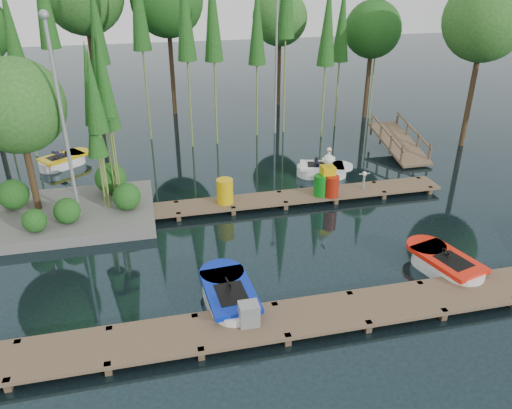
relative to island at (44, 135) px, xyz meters
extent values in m
plane|color=#192A2F|center=(6.30, -3.29, -3.18)|extent=(90.00, 90.00, 0.00)
cube|color=brown|center=(6.30, -7.79, -2.93)|extent=(18.00, 1.50, 0.10)
cube|color=brown|center=(-0.15, -8.42, -3.13)|extent=(0.16, 0.16, 0.50)
cube|color=brown|center=(-0.15, -7.16, -3.13)|extent=(0.16, 0.16, 0.50)
cube|color=brown|center=(2.00, -8.42, -3.13)|extent=(0.16, 0.16, 0.50)
cube|color=brown|center=(2.00, -7.16, -3.13)|extent=(0.16, 0.16, 0.50)
cube|color=brown|center=(4.15, -8.42, -3.13)|extent=(0.16, 0.16, 0.50)
cube|color=brown|center=(4.15, -7.16, -3.13)|extent=(0.16, 0.16, 0.50)
cube|color=brown|center=(6.30, -8.42, -3.13)|extent=(0.16, 0.16, 0.50)
cube|color=brown|center=(6.30, -7.16, -3.13)|extent=(0.16, 0.16, 0.50)
cube|color=brown|center=(8.45, -8.42, -3.13)|extent=(0.16, 0.16, 0.50)
cube|color=brown|center=(8.45, -7.16, -3.13)|extent=(0.16, 0.16, 0.50)
cube|color=brown|center=(10.60, -8.42, -3.13)|extent=(0.16, 0.16, 0.50)
cube|color=brown|center=(10.60, -7.16, -3.13)|extent=(0.16, 0.16, 0.50)
cube|color=brown|center=(12.75, -7.16, -3.13)|extent=(0.16, 0.16, 0.50)
cube|color=brown|center=(7.30, -0.79, -2.93)|extent=(15.00, 1.20, 0.10)
cube|color=brown|center=(0.20, -1.27, -3.13)|extent=(0.16, 0.16, 0.50)
cube|color=brown|center=(0.20, -0.31, -3.13)|extent=(0.16, 0.16, 0.50)
cube|color=brown|center=(2.23, -1.27, -3.13)|extent=(0.16, 0.16, 0.50)
cube|color=brown|center=(2.23, -0.31, -3.13)|extent=(0.16, 0.16, 0.50)
cube|color=brown|center=(4.26, -1.27, -3.13)|extent=(0.16, 0.16, 0.50)
cube|color=brown|center=(4.26, -0.31, -3.13)|extent=(0.16, 0.16, 0.50)
cube|color=brown|center=(6.28, -1.27, -3.13)|extent=(0.16, 0.16, 0.50)
cube|color=brown|center=(6.28, -0.31, -3.13)|extent=(0.16, 0.16, 0.50)
cube|color=brown|center=(8.31, -1.27, -3.13)|extent=(0.16, 0.16, 0.50)
cube|color=brown|center=(8.31, -0.31, -3.13)|extent=(0.16, 0.16, 0.50)
cube|color=brown|center=(10.34, -1.27, -3.13)|extent=(0.16, 0.16, 0.50)
cube|color=brown|center=(10.34, -0.31, -3.13)|extent=(0.16, 0.16, 0.50)
cube|color=brown|center=(12.37, -1.27, -3.13)|extent=(0.16, 0.16, 0.50)
cube|color=brown|center=(12.37, -0.31, -3.13)|extent=(0.16, 0.16, 0.50)
cube|color=brown|center=(14.40, -1.27, -3.13)|extent=(0.16, 0.16, 0.50)
cube|color=brown|center=(14.40, -0.31, -3.13)|extent=(0.16, 0.16, 0.50)
cube|color=slate|center=(0.30, -0.29, -3.00)|extent=(6.20, 4.20, 0.42)
sphere|color=#225A1C|center=(-1.50, 0.31, -2.24)|extent=(1.10, 1.10, 1.10)
sphere|color=#225A1C|center=(0.50, -1.29, -2.34)|extent=(0.90, 0.90, 0.90)
sphere|color=#225A1C|center=(1.90, 0.91, -2.19)|extent=(1.20, 1.20, 1.20)
sphere|color=#225A1C|center=(-0.50, -1.69, -2.39)|extent=(0.80, 0.80, 0.80)
sphere|color=#225A1C|center=(2.50, -0.69, -2.29)|extent=(1.00, 1.00, 1.00)
cylinder|color=#3E2C1A|center=(-0.70, 0.11, -1.18)|extent=(0.24, 0.24, 3.60)
sphere|color=#336E27|center=(-0.70, 0.11, 1.02)|extent=(3.20, 3.20, 3.20)
cylinder|color=olive|center=(2.04, 0.27, -0.22)|extent=(0.07, 0.07, 5.93)
cone|color=#225A1C|center=(2.04, 0.27, 1.86)|extent=(0.70, 0.70, 2.97)
cylinder|color=olive|center=(1.73, 0.11, -0.35)|extent=(0.07, 0.07, 5.66)
cone|color=#225A1C|center=(1.73, 0.11, 1.63)|extent=(0.70, 0.70, 2.83)
cylinder|color=olive|center=(2.23, 0.30, -0.57)|extent=(0.07, 0.07, 5.22)
cone|color=#225A1C|center=(2.23, 0.30, 1.26)|extent=(0.70, 0.70, 2.61)
cylinder|color=olive|center=(1.85, -0.51, -0.42)|extent=(0.07, 0.07, 5.53)
cone|color=#225A1C|center=(1.85, -0.51, 1.52)|extent=(0.70, 0.70, 2.76)
cylinder|color=olive|center=(1.71, -0.39, -1.18)|extent=(0.07, 0.07, 4.01)
cone|color=#225A1C|center=(1.71, -0.39, 0.23)|extent=(0.70, 0.70, 2.01)
cylinder|color=olive|center=(2.17, 0.16, -0.13)|extent=(0.07, 0.07, 6.11)
cone|color=#225A1C|center=(2.17, 0.16, 2.01)|extent=(0.70, 0.70, 3.05)
cylinder|color=#3E2C1A|center=(19.04, 3.61, -0.15)|extent=(0.26, 0.26, 6.06)
sphere|color=#336E27|center=(19.04, 3.61, 2.87)|extent=(3.81, 3.81, 3.81)
cylinder|color=#3E2C1A|center=(16.28, 9.35, -0.67)|extent=(0.26, 0.26, 5.02)
sphere|color=#225A1C|center=(16.28, 9.35, 1.84)|extent=(3.16, 3.16, 3.16)
cylinder|color=#3E2C1A|center=(12.04, 13.41, -0.53)|extent=(0.26, 0.26, 5.31)
sphere|color=#336E27|center=(12.04, 13.41, 2.12)|extent=(3.34, 3.34, 3.34)
cylinder|color=#3E2C1A|center=(5.30, 12.74, 0.05)|extent=(0.26, 0.26, 6.46)
sphere|color=#225A1C|center=(5.30, 12.74, 3.28)|extent=(4.06, 4.06, 4.06)
cylinder|color=#3E2C1A|center=(0.88, 12.71, 0.24)|extent=(0.26, 0.26, 6.85)
cylinder|color=olive|center=(-1.86, 6.94, 0.55)|extent=(0.09, 0.09, 7.48)
cone|color=#225A1C|center=(-1.86, 6.94, 2.65)|extent=(0.90, 0.90, 4.11)
cylinder|color=olive|center=(-0.41, 7.53, 1.65)|extent=(0.09, 0.09, 9.66)
cylinder|color=olive|center=(1.62, 8.54, 0.66)|extent=(0.09, 0.09, 7.69)
cone|color=#225A1C|center=(1.62, 8.54, 2.81)|extent=(0.90, 0.90, 4.23)
cylinder|color=olive|center=(3.67, 8.19, 1.31)|extent=(0.09, 0.09, 8.99)
cylinder|color=olive|center=(5.66, 6.58, 1.03)|extent=(0.09, 0.09, 8.44)
cone|color=#225A1C|center=(5.66, 6.58, 3.40)|extent=(0.90, 0.90, 4.64)
cylinder|color=olive|center=(6.95, 6.71, 0.93)|extent=(0.09, 0.09, 8.22)
cone|color=#225A1C|center=(6.95, 6.71, 3.23)|extent=(0.90, 0.90, 4.52)
cylinder|color=olive|center=(9.25, 7.58, 0.52)|extent=(0.09, 0.09, 7.41)
cone|color=#225A1C|center=(9.25, 7.58, 2.59)|extent=(0.90, 0.90, 4.07)
cylinder|color=olive|center=(10.79, 7.80, 1.70)|extent=(0.09, 0.09, 9.77)
cylinder|color=olive|center=(12.54, 6.54, 0.52)|extent=(0.09, 0.09, 7.40)
cone|color=#225A1C|center=(12.54, 6.54, 2.59)|extent=(0.90, 0.90, 4.07)
cylinder|color=olive|center=(13.93, 8.13, 0.39)|extent=(0.09, 0.09, 7.14)
cone|color=#225A1C|center=(13.93, 8.13, 2.39)|extent=(0.90, 0.90, 3.93)
cylinder|color=olive|center=(16.47, 9.13, 1.12)|extent=(0.09, 0.09, 8.61)
cylinder|color=gray|center=(0.80, -0.79, 0.32)|extent=(0.12, 0.12, 7.00)
sphere|color=gray|center=(0.80, -0.79, 3.92)|extent=(0.30, 0.30, 0.30)
cylinder|color=gray|center=(10.30, 7.71, 0.32)|extent=(0.12, 0.12, 7.00)
cube|color=brown|center=(15.30, 3.21, -2.63)|extent=(1.50, 3.94, 0.95)
cube|color=brown|center=(14.60, 1.61, -2.59)|extent=(0.08, 0.08, 0.90)
cube|color=brown|center=(14.60, 2.71, -2.48)|extent=(0.08, 0.08, 0.90)
cube|color=brown|center=(14.60, 3.81, -2.37)|extent=(0.08, 0.08, 0.90)
cube|color=brown|center=(14.60, 4.91, -2.26)|extent=(0.08, 0.08, 0.90)
cube|color=brown|center=(14.60, 3.21, -2.03)|extent=(0.06, 3.54, 0.83)
cube|color=brown|center=(16.00, 1.61, -2.59)|extent=(0.08, 0.08, 0.90)
cube|color=brown|center=(16.00, 2.71, -2.48)|extent=(0.08, 0.08, 0.90)
cube|color=brown|center=(16.00, 3.81, -2.37)|extent=(0.08, 0.08, 0.90)
cube|color=brown|center=(16.00, 4.91, -2.26)|extent=(0.08, 0.08, 0.90)
cube|color=brown|center=(16.00, 3.21, -2.03)|extent=(0.06, 3.54, 0.83)
cube|color=white|center=(5.17, -6.64, -2.97)|extent=(1.33, 1.34, 0.58)
cylinder|color=white|center=(5.13, -6.00, -2.97)|extent=(1.33, 1.33, 0.58)
cylinder|color=white|center=(5.21, -7.27, -2.97)|extent=(1.33, 1.33, 0.58)
cube|color=#0722AF|center=(5.17, -6.64, -2.66)|extent=(1.42, 2.26, 0.15)
cylinder|color=#0722AF|center=(5.11, -5.72, -2.66)|extent=(1.36, 1.36, 0.15)
cube|color=black|center=(5.18, -6.84, -2.61)|extent=(0.84, 1.08, 0.06)
torus|color=black|center=(5.16, -6.48, -2.45)|extent=(0.17, 0.30, 0.28)
cube|color=white|center=(11.85, -6.52, -2.98)|extent=(1.47, 1.47, 0.55)
cylinder|color=white|center=(11.69, -5.94, -2.98)|extent=(1.47, 1.47, 0.55)
cylinder|color=white|center=(12.01, -7.10, -2.98)|extent=(1.47, 1.47, 0.55)
cube|color=red|center=(11.85, -6.52, -2.69)|extent=(1.72, 2.32, 0.14)
cylinder|color=red|center=(11.62, -5.68, -2.69)|extent=(1.49, 1.49, 0.14)
cube|color=black|center=(11.91, -6.71, -2.64)|extent=(0.97, 1.14, 0.06)
torus|color=black|center=(11.81, -6.38, -2.49)|extent=(0.22, 0.30, 0.26)
cube|color=white|center=(-0.46, 5.20, -3.00)|extent=(1.52, 1.52, 0.49)
cylinder|color=white|center=(-0.02, 5.53, -3.00)|extent=(1.51, 1.51, 0.49)
cylinder|color=white|center=(-0.90, 4.88, -3.00)|extent=(1.51, 1.51, 0.49)
cube|color=#DEB00B|center=(-0.46, 5.20, -2.73)|extent=(2.17, 2.00, 0.13)
cylinder|color=#DEB00B|center=(0.18, 5.67, -2.73)|extent=(1.54, 1.54, 0.13)
cube|color=black|center=(-0.61, 5.09, -2.69)|extent=(1.11, 1.07, 0.05)
torus|color=black|center=(-0.35, 5.28, -2.55)|extent=(0.28, 0.26, 0.24)
imported|color=#1E1E2D|center=(-0.64, 5.07, -2.47)|extent=(0.49, 0.47, 0.88)
cube|color=white|center=(10.75, 1.51, -3.00)|extent=(1.35, 1.34, 0.50)
cylinder|color=white|center=(11.27, 1.36, -3.00)|extent=(1.34, 1.34, 0.50)
cylinder|color=white|center=(10.23, 1.66, -3.00)|extent=(1.34, 1.34, 0.50)
cube|color=white|center=(10.75, 1.51, -2.73)|extent=(2.12, 1.59, 0.13)
cylinder|color=white|center=(11.51, 1.29, -2.73)|extent=(1.37, 1.37, 0.13)
cube|color=black|center=(10.58, 1.56, -2.69)|extent=(1.04, 0.89, 0.05)
torus|color=black|center=(10.88, 1.47, -2.55)|extent=(0.28, 0.20, 0.24)
imported|color=#1E1E2D|center=(10.53, 1.57, -2.51)|extent=(0.42, 0.36, 0.81)
imported|color=#1E1E2D|center=(10.93, 1.78, -2.56)|extent=(0.33, 0.27, 0.61)
cube|color=gray|center=(5.45, -7.79, -2.58)|extent=(0.50, 0.42, 0.61)
cylinder|color=#DEB00B|center=(6.06, -0.79, -2.41)|extent=(0.63, 0.63, 0.94)
cylinder|color=#0C7215|center=(9.80, -0.98, -2.47)|extent=(0.55, 0.55, 0.83)
cylinder|color=silver|center=(10.35, -0.71, -2.47)|extent=(0.55, 0.55, 0.83)
cylinder|color=#A01C0B|center=(10.17, -1.17, -2.47)|extent=(0.55, 0.55, 0.83)
cube|color=#DEB00B|center=(10.07, -0.89, -1.89)|extent=(0.51, 0.51, 0.32)
sphere|color=white|center=(10.07, -0.89, -1.45)|extent=(0.41, 0.41, 0.41)
cylinder|color=white|center=(10.07, -0.89, -1.22)|extent=(0.09, 0.09, 0.28)
sphere|color=white|center=(10.07, -0.89, -1.07)|extent=(0.18, 0.18, 0.18)
cone|color=#D84C0B|center=(10.07, -1.07, -1.09)|extent=(0.09, 0.28, 0.09)
cube|color=white|center=(10.07, -0.89, -1.45)|extent=(0.51, 0.06, 0.17)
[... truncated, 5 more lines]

